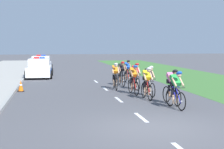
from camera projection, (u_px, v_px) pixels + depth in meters
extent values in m
plane|color=#4C4C51|center=(154.00, 128.00, 10.68)|extent=(160.00, 160.00, 0.00)
cube|color=#9E9E99|center=(21.00, 81.00, 23.50)|extent=(0.16, 60.00, 0.13)
cube|color=#3D7033|center=(198.00, 79.00, 25.78)|extent=(7.00, 60.00, 0.01)
cube|color=white|center=(141.00, 117.00, 12.19)|extent=(0.14, 1.60, 0.01)
cube|color=white|center=(119.00, 100.00, 16.11)|extent=(0.14, 1.60, 0.01)
cube|color=white|center=(105.00, 89.00, 20.03)|extent=(0.14, 1.60, 0.01)
cube|color=white|center=(96.00, 81.00, 23.95)|extent=(0.14, 1.60, 0.01)
torus|color=black|center=(181.00, 101.00, 13.41)|extent=(0.12, 0.72, 0.72)
cylinder|color=#99999E|center=(181.00, 101.00, 13.41)|extent=(0.07, 0.07, 0.06)
torus|color=black|center=(170.00, 98.00, 14.37)|extent=(0.12, 0.72, 0.72)
cylinder|color=#99999E|center=(170.00, 98.00, 14.37)|extent=(0.07, 0.07, 0.06)
cylinder|color=#1E1E99|center=(176.00, 86.00, 13.80)|extent=(0.10, 0.55, 0.04)
cylinder|color=#1E1E99|center=(178.00, 95.00, 13.66)|extent=(0.09, 0.48, 0.63)
cylinder|color=#1E1E99|center=(174.00, 93.00, 14.01)|extent=(0.04, 0.04, 0.65)
cylinder|color=black|center=(180.00, 88.00, 13.46)|extent=(0.42, 0.07, 0.03)
cube|color=black|center=(174.00, 85.00, 13.98)|extent=(0.12, 0.23, 0.05)
cube|color=green|center=(175.00, 80.00, 13.85)|extent=(0.34, 0.57, 0.45)
cube|color=black|center=(174.00, 84.00, 13.97)|extent=(0.30, 0.23, 0.18)
cylinder|color=black|center=(176.00, 92.00, 13.98)|extent=(0.13, 0.23, 0.40)
cylinder|color=tan|center=(177.00, 99.00, 13.93)|extent=(0.11, 0.16, 0.36)
cylinder|color=black|center=(172.00, 92.00, 13.93)|extent=(0.13, 0.18, 0.40)
cylinder|color=tan|center=(173.00, 99.00, 13.87)|extent=(0.10, 0.13, 0.36)
cylinder|color=tan|center=(182.00, 82.00, 13.69)|extent=(0.12, 0.41, 0.35)
cylinder|color=tan|center=(174.00, 82.00, 13.60)|extent=(0.12, 0.41, 0.35)
sphere|color=tan|center=(179.00, 75.00, 13.54)|extent=(0.19, 0.19, 0.19)
ellipsoid|color=blue|center=(179.00, 73.00, 13.52)|extent=(0.26, 0.34, 0.24)
torus|color=black|center=(177.00, 98.00, 14.36)|extent=(0.13, 0.72, 0.72)
cylinder|color=#99999E|center=(177.00, 98.00, 14.36)|extent=(0.07, 0.07, 0.06)
torus|color=black|center=(166.00, 94.00, 15.32)|extent=(0.13, 0.72, 0.72)
cylinder|color=#99999E|center=(166.00, 94.00, 15.32)|extent=(0.07, 0.07, 0.06)
cylinder|color=#1E1E99|center=(172.00, 84.00, 14.75)|extent=(0.10, 0.55, 0.04)
cylinder|color=#1E1E99|center=(174.00, 92.00, 14.61)|extent=(0.10, 0.48, 0.63)
cylinder|color=#1E1E99|center=(170.00, 90.00, 14.96)|extent=(0.04, 0.04, 0.65)
cylinder|color=black|center=(176.00, 85.00, 14.41)|extent=(0.42, 0.08, 0.03)
cube|color=black|center=(170.00, 82.00, 14.93)|extent=(0.13, 0.23, 0.05)
cube|color=pink|center=(172.00, 78.00, 14.80)|extent=(0.34, 0.57, 0.46)
cube|color=black|center=(170.00, 81.00, 14.92)|extent=(0.30, 0.23, 0.18)
cylinder|color=black|center=(173.00, 89.00, 14.93)|extent=(0.14, 0.23, 0.40)
cylinder|color=#9E7051|center=(173.00, 96.00, 14.88)|extent=(0.11, 0.16, 0.36)
cylinder|color=black|center=(169.00, 89.00, 14.88)|extent=(0.13, 0.18, 0.40)
cylinder|color=#9E7051|center=(170.00, 96.00, 14.82)|extent=(0.10, 0.13, 0.36)
cylinder|color=#9E7051|center=(177.00, 79.00, 14.64)|extent=(0.12, 0.41, 0.35)
cylinder|color=#9E7051|center=(170.00, 80.00, 14.55)|extent=(0.12, 0.41, 0.35)
sphere|color=#9E7051|center=(175.00, 73.00, 14.49)|extent=(0.19, 0.19, 0.19)
ellipsoid|color=black|center=(175.00, 71.00, 14.48)|extent=(0.27, 0.34, 0.24)
torus|color=black|center=(150.00, 93.00, 15.72)|extent=(0.06, 0.72, 0.72)
cylinder|color=#99999E|center=(150.00, 93.00, 15.72)|extent=(0.06, 0.06, 0.06)
torus|color=black|center=(144.00, 90.00, 16.70)|extent=(0.06, 0.72, 0.72)
cylinder|color=#99999E|center=(144.00, 90.00, 16.70)|extent=(0.06, 0.06, 0.06)
cylinder|color=#B21919|center=(147.00, 80.00, 16.11)|extent=(0.05, 0.55, 0.04)
cylinder|color=#B21919|center=(148.00, 88.00, 15.97)|extent=(0.05, 0.48, 0.63)
cylinder|color=#B21919|center=(146.00, 86.00, 16.33)|extent=(0.04, 0.04, 0.65)
cylinder|color=black|center=(149.00, 82.00, 15.77)|extent=(0.42, 0.04, 0.03)
cube|color=black|center=(146.00, 79.00, 16.30)|extent=(0.11, 0.22, 0.05)
cube|color=yellow|center=(147.00, 75.00, 16.16)|extent=(0.30, 0.56, 0.45)
cube|color=black|center=(146.00, 78.00, 16.29)|extent=(0.29, 0.21, 0.18)
cylinder|color=black|center=(148.00, 86.00, 16.29)|extent=(0.12, 0.23, 0.40)
cylinder|color=tan|center=(149.00, 91.00, 16.24)|extent=(0.09, 0.16, 0.36)
cylinder|color=black|center=(144.00, 86.00, 16.25)|extent=(0.11, 0.17, 0.40)
cylinder|color=tan|center=(145.00, 91.00, 16.20)|extent=(0.09, 0.12, 0.36)
cylinder|color=tan|center=(151.00, 76.00, 15.99)|extent=(0.09, 0.40, 0.35)
cylinder|color=tan|center=(145.00, 77.00, 15.93)|extent=(0.09, 0.40, 0.35)
sphere|color=tan|center=(149.00, 70.00, 15.85)|extent=(0.19, 0.19, 0.19)
ellipsoid|color=white|center=(149.00, 69.00, 15.84)|extent=(0.24, 0.32, 0.24)
torus|color=black|center=(152.00, 90.00, 16.72)|extent=(0.10, 0.73, 0.72)
cylinder|color=#99999E|center=(152.00, 90.00, 16.72)|extent=(0.06, 0.06, 0.06)
torus|color=black|center=(145.00, 88.00, 17.68)|extent=(0.10, 0.73, 0.72)
cylinder|color=#99999E|center=(145.00, 88.00, 17.68)|extent=(0.06, 0.06, 0.06)
cylinder|color=white|center=(149.00, 78.00, 17.11)|extent=(0.08, 0.55, 0.04)
cylinder|color=white|center=(150.00, 85.00, 16.97)|extent=(0.08, 0.48, 0.63)
cylinder|color=white|center=(148.00, 84.00, 17.33)|extent=(0.04, 0.04, 0.65)
cylinder|color=black|center=(152.00, 79.00, 16.77)|extent=(0.42, 0.06, 0.03)
cube|color=black|center=(148.00, 77.00, 17.30)|extent=(0.12, 0.23, 0.05)
cube|color=black|center=(149.00, 73.00, 17.16)|extent=(0.32, 0.57, 0.46)
cube|color=black|center=(148.00, 76.00, 17.28)|extent=(0.29, 0.22, 0.18)
cylinder|color=black|center=(150.00, 83.00, 17.29)|extent=(0.13, 0.23, 0.40)
cylinder|color=tan|center=(150.00, 89.00, 17.23)|extent=(0.10, 0.16, 0.36)
cylinder|color=black|center=(146.00, 83.00, 17.24)|extent=(0.12, 0.18, 0.40)
cylinder|color=tan|center=(147.00, 89.00, 17.19)|extent=(0.10, 0.13, 0.36)
cylinder|color=tan|center=(153.00, 75.00, 17.00)|extent=(0.11, 0.41, 0.35)
cylinder|color=tan|center=(147.00, 75.00, 16.91)|extent=(0.11, 0.41, 0.35)
sphere|color=tan|center=(151.00, 69.00, 16.85)|extent=(0.19, 0.19, 0.19)
ellipsoid|color=white|center=(151.00, 68.00, 16.83)|extent=(0.25, 0.33, 0.24)
torus|color=black|center=(136.00, 88.00, 17.40)|extent=(0.10, 0.73, 0.72)
cylinder|color=#99999E|center=(136.00, 88.00, 17.40)|extent=(0.06, 0.06, 0.06)
torus|color=black|center=(130.00, 86.00, 18.36)|extent=(0.10, 0.73, 0.72)
cylinder|color=#99999E|center=(130.00, 86.00, 18.36)|extent=(0.06, 0.06, 0.06)
cylinder|color=#B21919|center=(134.00, 77.00, 17.78)|extent=(0.08, 0.55, 0.04)
cylinder|color=#B21919|center=(135.00, 84.00, 17.64)|extent=(0.08, 0.48, 0.63)
cylinder|color=#B21919|center=(132.00, 82.00, 18.00)|extent=(0.04, 0.04, 0.65)
cylinder|color=black|center=(136.00, 78.00, 17.45)|extent=(0.42, 0.06, 0.03)
cube|color=black|center=(133.00, 76.00, 17.97)|extent=(0.12, 0.23, 0.05)
cube|color=orange|center=(133.00, 72.00, 17.83)|extent=(0.32, 0.56, 0.46)
cube|color=black|center=(133.00, 75.00, 17.96)|extent=(0.29, 0.22, 0.18)
cylinder|color=black|center=(134.00, 82.00, 17.96)|extent=(0.13, 0.23, 0.40)
cylinder|color=#9E7051|center=(135.00, 87.00, 17.91)|extent=(0.10, 0.16, 0.36)
cylinder|color=black|center=(131.00, 82.00, 17.92)|extent=(0.12, 0.18, 0.40)
cylinder|color=#9E7051|center=(132.00, 87.00, 17.86)|extent=(0.10, 0.13, 0.36)
cylinder|color=#9E7051|center=(138.00, 73.00, 17.67)|extent=(0.11, 0.41, 0.35)
cylinder|color=#9E7051|center=(132.00, 74.00, 17.59)|extent=(0.11, 0.41, 0.35)
sphere|color=#9E7051|center=(135.00, 68.00, 17.52)|extent=(0.19, 0.19, 0.19)
ellipsoid|color=blue|center=(135.00, 67.00, 17.51)|extent=(0.25, 0.33, 0.24)
torus|color=black|center=(116.00, 84.00, 19.33)|extent=(0.09, 0.73, 0.72)
cylinder|color=#99999E|center=(116.00, 84.00, 19.33)|extent=(0.06, 0.06, 0.06)
torus|color=black|center=(114.00, 82.00, 20.32)|extent=(0.09, 0.73, 0.72)
cylinder|color=#99999E|center=(114.00, 82.00, 20.32)|extent=(0.06, 0.06, 0.06)
cylinder|color=black|center=(115.00, 74.00, 19.73)|extent=(0.07, 0.55, 0.04)
cylinder|color=black|center=(116.00, 80.00, 19.59)|extent=(0.07, 0.48, 0.63)
cylinder|color=black|center=(115.00, 79.00, 19.96)|extent=(0.04, 0.04, 0.65)
cylinder|color=black|center=(116.00, 75.00, 19.39)|extent=(0.42, 0.05, 0.03)
cube|color=black|center=(115.00, 73.00, 19.93)|extent=(0.11, 0.23, 0.05)
cube|color=orange|center=(115.00, 69.00, 19.79)|extent=(0.31, 0.56, 0.45)
cube|color=black|center=(115.00, 72.00, 19.91)|extent=(0.29, 0.22, 0.18)
cylinder|color=black|center=(117.00, 78.00, 19.90)|extent=(0.12, 0.23, 0.40)
cylinder|color=tan|center=(117.00, 83.00, 19.85)|extent=(0.10, 0.16, 0.36)
cylinder|color=black|center=(113.00, 78.00, 19.88)|extent=(0.12, 0.17, 0.40)
cylinder|color=tan|center=(114.00, 83.00, 19.83)|extent=(0.10, 0.13, 0.36)
cylinder|color=tan|center=(118.00, 71.00, 19.60)|extent=(0.10, 0.40, 0.35)
cylinder|color=tan|center=(113.00, 71.00, 19.56)|extent=(0.10, 0.40, 0.35)
sphere|color=tan|center=(116.00, 66.00, 19.47)|extent=(0.19, 0.19, 0.19)
ellipsoid|color=white|center=(116.00, 64.00, 19.45)|extent=(0.25, 0.33, 0.24)
torus|color=black|center=(138.00, 84.00, 19.21)|extent=(0.08, 0.73, 0.72)
cylinder|color=#99999E|center=(138.00, 84.00, 19.21)|extent=(0.06, 0.06, 0.06)
torus|color=black|center=(133.00, 82.00, 20.18)|extent=(0.08, 0.73, 0.72)
cylinder|color=#99999E|center=(133.00, 82.00, 20.18)|extent=(0.06, 0.06, 0.06)
cylinder|color=black|center=(136.00, 74.00, 19.60)|extent=(0.06, 0.55, 0.04)
cylinder|color=black|center=(137.00, 80.00, 19.45)|extent=(0.06, 0.48, 0.63)
cylinder|color=black|center=(135.00, 79.00, 19.82)|extent=(0.04, 0.04, 0.65)
cylinder|color=black|center=(138.00, 75.00, 19.26)|extent=(0.42, 0.05, 0.03)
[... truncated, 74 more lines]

